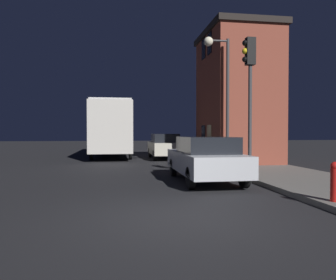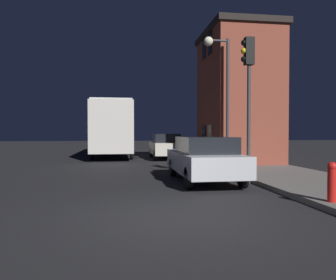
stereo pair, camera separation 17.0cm
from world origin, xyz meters
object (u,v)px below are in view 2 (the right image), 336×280
traffic_light (248,80)px  bus (113,126)px  streetlamp (220,78)px  car_mid_lane (165,146)px  bare_tree (234,121)px  fire_hydrant (332,181)px  car_near_lane (204,158)px

traffic_light → bus: (-4.71, 13.98, -1.25)m
streetlamp → car_mid_lane: size_ratio=1.36×
traffic_light → bus: size_ratio=0.44×
bus → traffic_light: bearing=-71.4°
streetlamp → bus: size_ratio=0.53×
bare_tree → car_mid_lane: 5.88m
car_mid_lane → fire_hydrant: bearing=-82.5°
bus → fire_hydrant: bearing=-73.4°
fire_hydrant → streetlamp: bearing=92.1°
car_mid_lane → bare_tree: bearing=-60.5°
bus → fire_hydrant: bus is taller
fire_hydrant → bus: bearing=106.6°
bare_tree → car_near_lane: size_ratio=0.98×
car_near_lane → traffic_light: bearing=-29.9°
traffic_light → car_mid_lane: 10.92m
bus → car_mid_lane: bus is taller
streetlamp → fire_hydrant: size_ratio=6.44×
traffic_light → bus: traffic_light is taller
traffic_light → car_mid_lane: bearing=97.2°
streetlamp → car_near_lane: size_ratio=1.23×
bus → car_mid_lane: (3.39, -3.46, -1.36)m
traffic_light → streetlamp: bearing=86.1°
fire_hydrant → traffic_light: bearing=98.5°
traffic_light → bare_tree: 5.87m
bare_tree → fire_hydrant: 9.37m
fire_hydrant → bare_tree: bearing=84.1°
streetlamp → bus: (-4.98, 10.08, -1.94)m
bus → fire_hydrant: size_ratio=12.25×
car_near_lane → fire_hydrant: car_near_lane is taller
bare_tree → bus: (-6.20, 8.42, -0.07)m
streetlamp → bus: streetlamp is taller
bus → streetlamp: bearing=-63.7°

